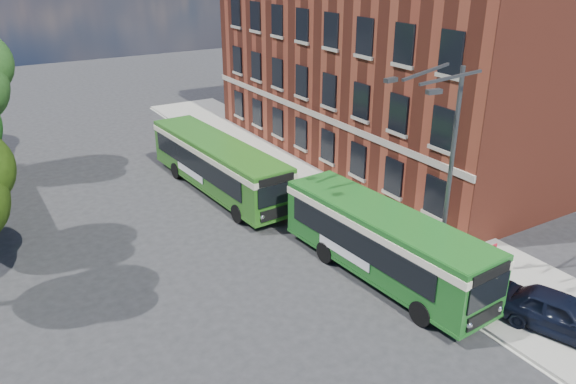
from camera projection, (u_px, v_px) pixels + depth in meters
ground at (310, 291)px, 23.03m from camera, size 120.00×120.00×0.00m
pavement at (335, 190)px, 32.63m from camera, size 6.00×48.00×0.15m
kerb_line at (290, 202)px, 31.20m from camera, size 0.12×48.00×0.01m
brick_office at (390, 50)px, 36.40m from camera, size 12.10×26.00×14.20m
street_lamp at (444, 175)px, 21.88m from camera, size 2.96×2.38×9.00m
bus_stop_sign at (490, 268)px, 21.80m from camera, size 0.35×0.08×2.52m
bus_front at (384, 239)px, 23.32m from camera, size 3.28×10.57×3.02m
bus_rear at (218, 161)px, 31.95m from camera, size 3.30×12.42×3.02m
parked_car at (560, 314)px, 20.06m from camera, size 3.06×4.71×1.49m
pedestrian_a at (423, 256)px, 23.72m from camera, size 0.71×0.63×1.64m
pedestrian_b at (491, 274)px, 22.53m from camera, size 0.74×0.58×1.47m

